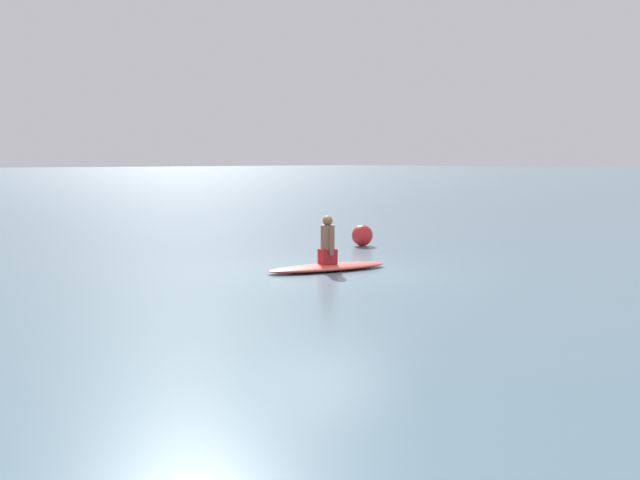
% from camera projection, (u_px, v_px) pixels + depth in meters
% --- Properties ---
extents(ground_plane, '(400.00, 400.00, 0.00)m').
position_uv_depth(ground_plane, '(332.00, 272.00, 14.93)').
color(ground_plane, slate).
extents(surfboard, '(1.41, 2.75, 0.14)m').
position_uv_depth(surfboard, '(328.00, 267.00, 15.06)').
color(surfboard, '#D84C3F').
rests_on(surfboard, ground).
extents(person_paddler, '(0.44, 0.39, 0.99)m').
position_uv_depth(person_paddler, '(328.00, 242.00, 15.01)').
color(person_paddler, '#A51E23').
rests_on(person_paddler, surfboard).
extents(buoy_marker, '(0.56, 0.56, 0.56)m').
position_uv_depth(buoy_marker, '(362.00, 235.00, 19.35)').
color(buoy_marker, red).
rests_on(buoy_marker, ground).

